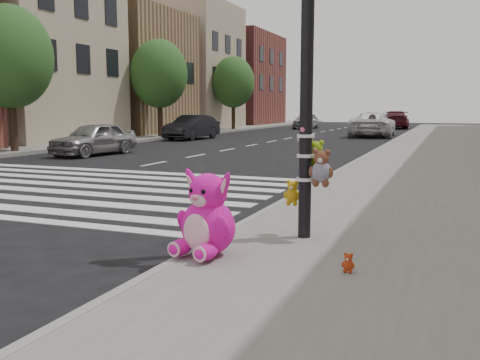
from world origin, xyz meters
The scene contains 20 objects.
ground centered at (0.00, 0.00, 0.00)m, with size 120.00×120.00×0.00m, color black.
sidewalk_near centered at (5.00, 10.00, 0.07)m, with size 7.00×80.00×0.14m, color slate.
sidewalk_far centered at (-13.50, 20.00, 0.07)m, with size 6.00×80.00×0.14m, color slate.
curb_edge centered at (1.55, 10.00, 0.07)m, with size 0.12×80.00×0.15m, color gray.
crosswalk centered at (-4.50, 5.20, 0.01)m, with size 11.00×6.00×0.01m, color silver, non-canonical shape.
bld_far_b centered at (-15.50, 17.00, 5.50)m, with size 6.00×8.00×11.00m, color #B6A78C.
bld_far_c centered at (-15.50, 26.00, 4.00)m, with size 6.00×8.00×8.00m, color #91744D.
bld_far_d centered at (-15.50, 35.00, 5.00)m, with size 6.00×8.00×10.00m, color tan.
bld_far_e centered at (-15.50, 46.00, 4.50)m, with size 6.00×10.00×9.00m, color brown.
signal_pole centered at (2.64, 1.81, 1.75)m, with size 0.70×0.50×4.00m.
tree_far_a centered at (-11.20, 11.00, 3.65)m, with size 3.20×3.20×5.44m.
tree_far_b centered at (-11.20, 22.00, 3.65)m, with size 3.20×3.20×5.44m.
tree_far_c centered at (-11.20, 33.00, 3.65)m, with size 3.20×3.20×5.44m.
pink_bunny centered at (1.79, 0.57, 0.54)m, with size 0.73×0.82×0.99m.
red_teddy centered at (3.40, 0.50, 0.24)m, with size 0.14×0.10×0.20m, color #B53212, non-canonical shape.
car_silver_far centered at (-8.21, 11.90, 0.62)m, with size 1.47×3.64×1.24m, color #9E9DA1.
car_dark_far centered at (-9.20, 22.08, 0.68)m, with size 1.44×4.13×1.36m, color black.
car_white_near centered at (-0.22, 28.69, 0.75)m, with size 2.48×5.38×1.50m, color silver.
car_maroon_near centered at (-0.20, 42.14, 0.74)m, with size 2.06×5.08×1.47m, color #4F161E.
car_silver_deep centered at (-7.05, 38.83, 0.67)m, with size 1.57×3.91×1.33m, color #A7A7AB.
Camera 1 is at (4.31, -4.75, 1.80)m, focal length 40.00 mm.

